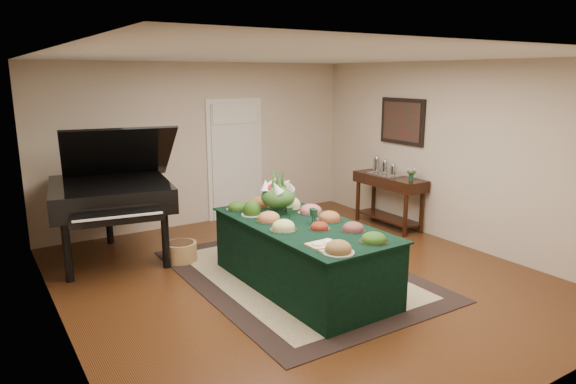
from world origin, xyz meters
TOP-DOWN VIEW (x-y plane):
  - ground at (0.00, 0.00)m, footprint 6.00×6.00m
  - area_rug at (-0.00, 0.11)m, footprint 2.54×3.55m
  - kitchen_doorway at (0.60, 2.97)m, footprint 1.05×0.07m
  - buffet_table at (-0.15, -0.24)m, footprint 1.20×2.45m
  - food_platters at (-0.15, -0.11)m, footprint 1.02×2.32m
  - cutting_board at (-0.42, -1.05)m, footprint 0.32×0.32m
  - green_goblets at (-0.10, -0.25)m, footprint 0.27×0.33m
  - floral_centerpiece at (-0.14, 0.31)m, footprint 0.45×0.45m
  - grand_piano at (-1.79, 1.96)m, footprint 1.85×2.02m
  - wicker_basket at (-1.06, 1.36)m, footprint 0.42×0.42m
  - mahogany_sideboard at (2.49, 1.08)m, footprint 0.45×1.35m
  - tea_service at (2.50, 1.23)m, footprint 0.34×0.58m
  - pink_bouquet at (2.50, 0.61)m, footprint 0.17×0.17m
  - wall_painting at (2.72, 1.08)m, footprint 0.05×0.95m

SIDE VIEW (x-z plane):
  - ground at x=0.00m, z-range 0.00..0.00m
  - area_rug at x=0.00m, z-range 0.00..0.01m
  - wicker_basket at x=-1.06m, z-range 0.00..0.27m
  - buffet_table at x=-0.15m, z-range 0.00..0.80m
  - mahogany_sideboard at x=2.49m, z-range 0.24..1.10m
  - cutting_board at x=-0.42m, z-range 0.79..0.88m
  - food_platters at x=-0.15m, z-range 0.77..0.92m
  - green_goblets at x=-0.10m, z-range 0.80..0.98m
  - grand_piano at x=-1.79m, z-range 0.01..1.86m
  - tea_service at x=2.50m, z-range 0.83..1.13m
  - pink_bouquet at x=2.50m, z-range 0.90..1.11m
  - kitchen_doorway at x=0.60m, z-range -0.03..2.07m
  - floral_centerpiece at x=-0.14m, z-range 0.84..1.29m
  - wall_painting at x=2.72m, z-range 1.38..2.12m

